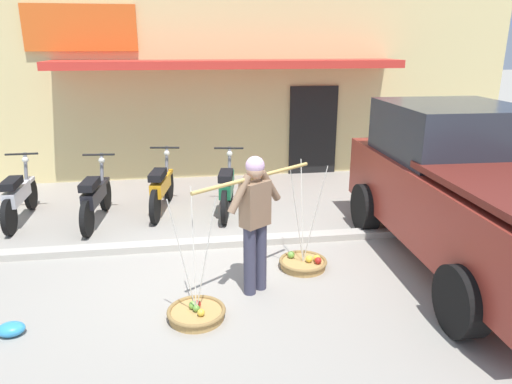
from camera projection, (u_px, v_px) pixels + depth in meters
ground_plane at (220, 266)px, 6.43m from camera, size 90.00×90.00×0.00m
sidewalk_curb at (216, 242)px, 7.07m from camera, size 20.00×0.24×0.10m
fruit_vendor at (255, 216)px, 5.51m from camera, size 1.49×1.07×1.70m
fruit_basket_left_side at (196, 312)px, 5.19m from camera, size 0.65×0.65×1.45m
fruit_basket_right_side at (303, 262)px, 6.37m from camera, size 0.65×0.65×1.45m
motorcycle_nearest_shop at (19, 196)px, 7.91m from camera, size 0.54×1.82×1.09m
motorcycle_second_in_row at (95, 197)px, 7.86m from camera, size 0.54×1.82×1.09m
motorcycle_third_in_row at (161, 187)px, 8.40m from camera, size 0.54×1.81×1.09m
motorcycle_end_of_row at (227, 188)px, 8.36m from camera, size 0.55×1.81×1.09m
parked_truck at (471, 191)px, 6.26m from camera, size 2.28×4.76×2.10m
storefront_building at (219, 75)px, 12.53m from camera, size 13.00×6.00×4.20m
plastic_litter_bag at (11, 329)px, 4.89m from camera, size 0.28×0.22×0.14m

